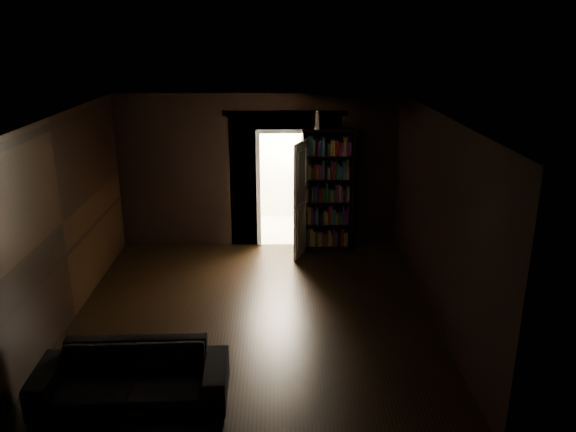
# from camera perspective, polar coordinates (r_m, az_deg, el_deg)

# --- Properties ---
(ground) EXTENTS (5.50, 5.50, 0.00)m
(ground) POSITION_cam_1_polar(r_m,az_deg,el_deg) (8.08, -3.59, -10.00)
(ground) COLOR black
(ground) RESTS_ON ground
(room_walls) EXTENTS (5.02, 5.61, 2.84)m
(room_walls) POSITION_cam_1_polar(r_m,az_deg,el_deg) (8.46, -3.59, 3.61)
(room_walls) COLOR black
(room_walls) RESTS_ON ground
(kitchen_alcove) EXTENTS (2.20, 1.80, 2.60)m
(kitchen_alcove) POSITION_cam_1_polar(r_m,az_deg,el_deg) (11.28, -0.38, 4.95)
(kitchen_alcove) COLOR #B5AB9E
(kitchen_alcove) RESTS_ON ground
(sofa) EXTENTS (2.07, 0.94, 0.79)m
(sofa) POSITION_cam_1_polar(r_m,az_deg,el_deg) (6.45, -15.65, -14.67)
(sofa) COLOR black
(sofa) RESTS_ON ground
(bookshelf) EXTENTS (0.95, 0.54, 2.20)m
(bookshelf) POSITION_cam_1_polar(r_m,az_deg,el_deg) (10.07, 4.00, 2.59)
(bookshelf) COLOR black
(bookshelf) RESTS_ON ground
(refrigerator) EXTENTS (0.90, 0.86, 1.65)m
(refrigerator) POSITION_cam_1_polar(r_m,az_deg,el_deg) (11.55, 2.55, 3.28)
(refrigerator) COLOR white
(refrigerator) RESTS_ON ground
(door) EXTENTS (0.37, 0.81, 2.05)m
(door) POSITION_cam_1_polar(r_m,az_deg,el_deg) (9.86, 1.55, 1.82)
(door) COLOR white
(door) RESTS_ON ground
(figurine) EXTENTS (0.12, 0.12, 0.31)m
(figurine) POSITION_cam_1_polar(r_m,az_deg,el_deg) (9.82, 3.00, 9.71)
(figurine) COLOR silver
(figurine) RESTS_ON bookshelf
(bottles) EXTENTS (0.58, 0.28, 0.24)m
(bottles) POSITION_cam_1_polar(r_m,az_deg,el_deg) (11.30, 2.61, 7.85)
(bottles) COLOR black
(bottles) RESTS_ON refrigerator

